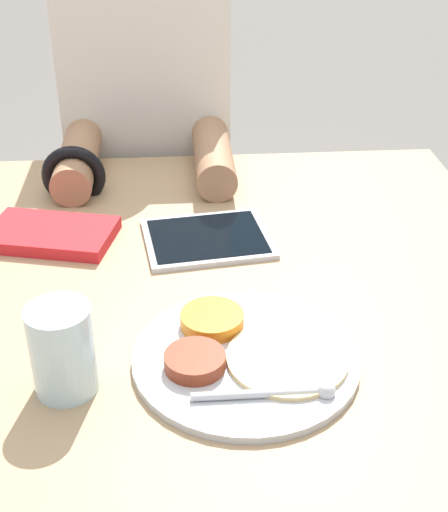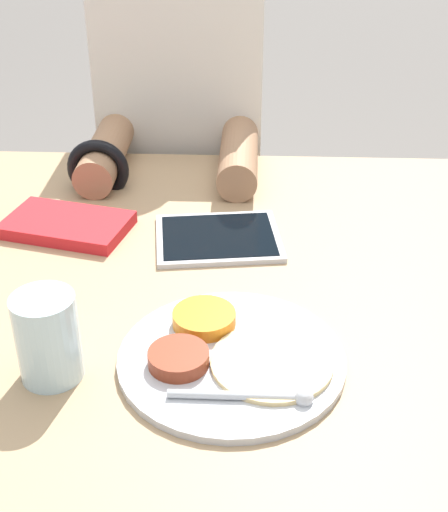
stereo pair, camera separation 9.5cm
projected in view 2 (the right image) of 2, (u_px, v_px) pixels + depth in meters
The scene contains 6 objects.
dining_table at pixel (177, 494), 1.12m from camera, with size 1.04×1.06×0.70m.
thali_tray at pixel (229, 356), 0.85m from camera, with size 0.27×0.27×0.03m.
red_notebook at pixel (67, 226), 1.13m from camera, with size 0.21×0.16×0.02m.
tablet_device at pixel (218, 238), 1.10m from camera, with size 0.21×0.18×0.01m.
person_diner at pixel (185, 195), 1.58m from camera, with size 0.34×0.45×1.17m.
drinking_glass at pixel (48, 338), 0.81m from camera, with size 0.07×0.07×0.11m.
Camera 2 is at (0.11, -0.77, 1.25)m, focal length 50.00 mm.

